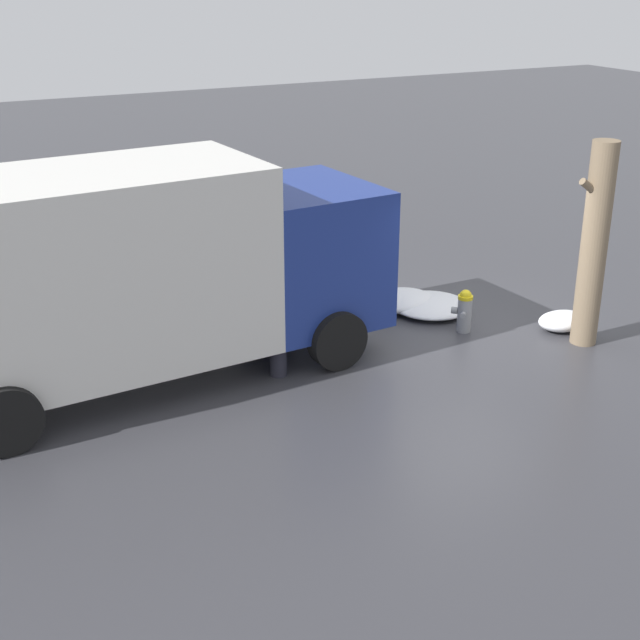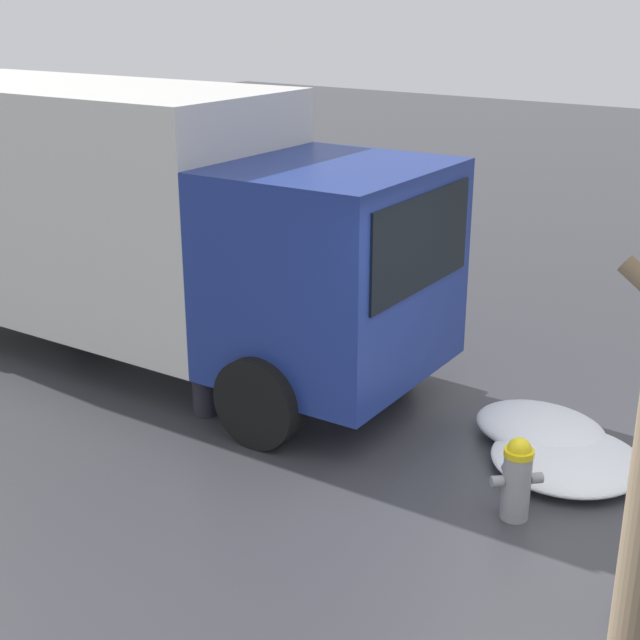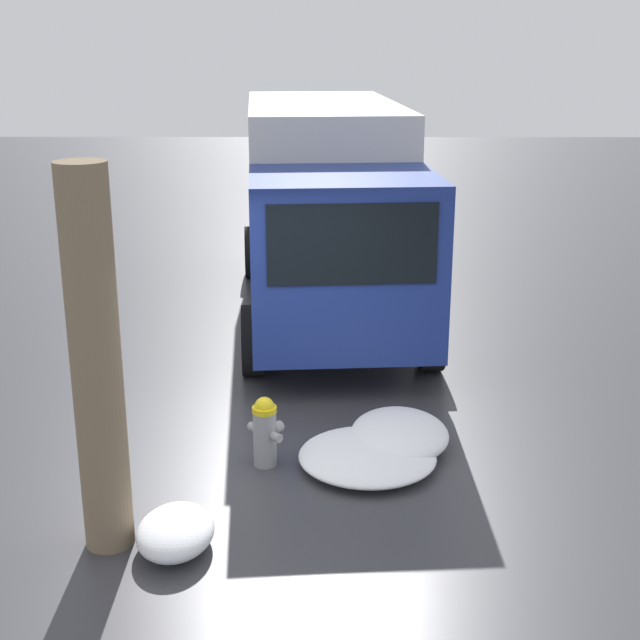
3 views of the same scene
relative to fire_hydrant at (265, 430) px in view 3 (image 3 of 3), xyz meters
name	(u,v)px [view 3 (image 3 of 3)]	position (x,y,z in m)	size (l,w,h in m)	color
ground_plane	(266,464)	(0.00, 0.00, -0.37)	(60.00, 60.00, 0.00)	#38383D
fire_hydrant	(265,430)	(0.00, 0.00, 0.00)	(0.38, 0.38, 0.73)	gray
tree_trunk	(96,363)	(-1.45, 1.23, 1.25)	(0.62, 0.41, 3.23)	#7F6B51
delivery_truck	(326,203)	(5.26, -0.61, 1.32)	(7.34, 2.97, 3.13)	navy
pedestrian	(269,285)	(3.40, 0.15, 0.55)	(0.37, 0.37, 1.68)	#23232D
snow_pile_by_hydrant	(400,434)	(0.40, -1.38, -0.22)	(1.27, 1.02, 0.30)	white
snow_pile_curbside	(367,456)	(-0.03, -1.02, -0.27)	(1.37, 1.38, 0.21)	white
snow_pile_by_tree	(175,532)	(-1.52, 0.66, -0.23)	(0.88, 0.65, 0.29)	white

